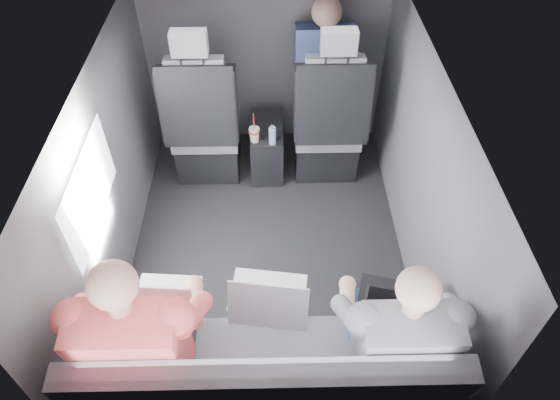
{
  "coord_description": "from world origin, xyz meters",
  "views": [
    {
      "loc": [
        0.04,
        -2.11,
        2.66
      ],
      "look_at": [
        0.08,
        -0.05,
        0.56
      ],
      "focal_mm": 32.0,
      "sensor_mm": 36.0,
      "label": 1
    }
  ],
  "objects_px": {
    "front_seat_left": "(206,130)",
    "laptop_silver": "(268,298)",
    "rear_bench": "(268,386)",
    "passenger_rear_left": "(146,335)",
    "front_seat_right": "(327,129)",
    "passenger_front_right": "(323,68)",
    "passenger_rear_right": "(392,333)",
    "laptop_black": "(395,303)",
    "soda_cup": "(254,134)",
    "water_bottle": "(272,135)",
    "center_console": "(267,147)",
    "laptop_white": "(165,298)"
  },
  "relations": [
    {
      "from": "laptop_white",
      "to": "front_seat_right",
      "type": "bearing_deg",
      "value": 59.83
    },
    {
      "from": "laptop_black",
      "to": "passenger_rear_left",
      "type": "relative_size",
      "value": 0.29
    },
    {
      "from": "soda_cup",
      "to": "passenger_front_right",
      "type": "bearing_deg",
      "value": 37.76
    },
    {
      "from": "rear_bench",
      "to": "passenger_front_right",
      "type": "height_order",
      "value": "passenger_front_right"
    },
    {
      "from": "front_seat_right",
      "to": "laptop_white",
      "type": "bearing_deg",
      "value": -120.17
    },
    {
      "from": "laptop_white",
      "to": "passenger_rear_left",
      "type": "distance_m",
      "value": 0.21
    },
    {
      "from": "passenger_rear_left",
      "to": "passenger_front_right",
      "type": "xyz_separation_m",
      "value": [
        0.96,
        2.07,
        0.11
      ]
    },
    {
      "from": "laptop_white",
      "to": "passenger_rear_left",
      "type": "height_order",
      "value": "passenger_rear_left"
    },
    {
      "from": "center_console",
      "to": "soda_cup",
      "type": "bearing_deg",
      "value": -116.68
    },
    {
      "from": "laptop_silver",
      "to": "passenger_rear_right",
      "type": "relative_size",
      "value": 0.33
    },
    {
      "from": "laptop_black",
      "to": "rear_bench",
      "type": "bearing_deg",
      "value": -158.12
    },
    {
      "from": "front_seat_left",
      "to": "laptop_black",
      "type": "relative_size",
      "value": 3.41
    },
    {
      "from": "laptop_white",
      "to": "passenger_front_right",
      "type": "relative_size",
      "value": 0.38
    },
    {
      "from": "soda_cup",
      "to": "laptop_black",
      "type": "xyz_separation_m",
      "value": [
        0.7,
        -1.52,
        0.17
      ]
    },
    {
      "from": "passenger_front_right",
      "to": "water_bottle",
      "type": "bearing_deg",
      "value": -131.94
    },
    {
      "from": "rear_bench",
      "to": "laptop_white",
      "type": "distance_m",
      "value": 0.65
    },
    {
      "from": "rear_bench",
      "to": "laptop_white",
      "type": "relative_size",
      "value": 4.91
    },
    {
      "from": "laptop_silver",
      "to": "front_seat_right",
      "type": "bearing_deg",
      "value": 74.73
    },
    {
      "from": "water_bottle",
      "to": "passenger_front_right",
      "type": "height_order",
      "value": "passenger_front_right"
    },
    {
      "from": "passenger_rear_left",
      "to": "passenger_front_right",
      "type": "distance_m",
      "value": 2.28
    },
    {
      "from": "front_seat_left",
      "to": "water_bottle",
      "type": "bearing_deg",
      "value": -17.89
    },
    {
      "from": "front_seat_right",
      "to": "passenger_front_right",
      "type": "height_order",
      "value": "passenger_front_right"
    },
    {
      "from": "laptop_black",
      "to": "passenger_front_right",
      "type": "distance_m",
      "value": 1.93
    },
    {
      "from": "rear_bench",
      "to": "soda_cup",
      "type": "xyz_separation_m",
      "value": [
        -0.09,
        1.77,
        0.15
      ]
    },
    {
      "from": "center_console",
      "to": "passenger_rear_right",
      "type": "distance_m",
      "value": 1.98
    },
    {
      "from": "rear_bench",
      "to": "laptop_black",
      "type": "relative_size",
      "value": 4.31
    },
    {
      "from": "laptop_silver",
      "to": "passenger_rear_left",
      "type": "distance_m",
      "value": 0.58
    },
    {
      "from": "front_seat_right",
      "to": "water_bottle",
      "type": "distance_m",
      "value": 0.44
    },
    {
      "from": "laptop_silver",
      "to": "passenger_front_right",
      "type": "relative_size",
      "value": 0.47
    },
    {
      "from": "front_seat_right",
      "to": "passenger_rear_right",
      "type": "distance_m",
      "value": 1.82
    },
    {
      "from": "water_bottle",
      "to": "laptop_silver",
      "type": "relative_size",
      "value": 0.37
    },
    {
      "from": "center_console",
      "to": "passenger_rear_right",
      "type": "relative_size",
      "value": 0.4
    },
    {
      "from": "front_seat_right",
      "to": "laptop_black",
      "type": "height_order",
      "value": "front_seat_right"
    },
    {
      "from": "front_seat_left",
      "to": "soda_cup",
      "type": "height_order",
      "value": "front_seat_left"
    },
    {
      "from": "rear_bench",
      "to": "water_bottle",
      "type": "relative_size",
      "value": 10.72
    },
    {
      "from": "center_console",
      "to": "laptop_white",
      "type": "distance_m",
      "value": 1.77
    },
    {
      "from": "rear_bench",
      "to": "laptop_white",
      "type": "height_order",
      "value": "rear_bench"
    },
    {
      "from": "front_seat_right",
      "to": "center_console",
      "type": "bearing_deg",
      "value": 174.93
    },
    {
      "from": "front_seat_left",
      "to": "passenger_rear_left",
      "type": "relative_size",
      "value": 1.0
    },
    {
      "from": "front_seat_left",
      "to": "laptop_silver",
      "type": "bearing_deg",
      "value": -74.18
    },
    {
      "from": "laptop_silver",
      "to": "laptop_black",
      "type": "height_order",
      "value": "laptop_silver"
    },
    {
      "from": "front_seat_left",
      "to": "water_bottle",
      "type": "relative_size",
      "value": 8.48
    },
    {
      "from": "laptop_black",
      "to": "passenger_rear_left",
      "type": "bearing_deg",
      "value": -172.5
    },
    {
      "from": "front_seat_left",
      "to": "front_seat_right",
      "type": "bearing_deg",
      "value": 0.0
    },
    {
      "from": "center_console",
      "to": "passenger_rear_left",
      "type": "bearing_deg",
      "value": -106.25
    },
    {
      "from": "rear_bench",
      "to": "passenger_rear_left",
      "type": "bearing_deg",
      "value": 170.05
    },
    {
      "from": "front_seat_right",
      "to": "passenger_rear_right",
      "type": "xyz_separation_m",
      "value": [
        0.12,
        -1.81,
        0.22
      ]
    },
    {
      "from": "front_seat_right",
      "to": "passenger_rear_right",
      "type": "height_order",
      "value": "front_seat_right"
    },
    {
      "from": "center_console",
      "to": "laptop_black",
      "type": "height_order",
      "value": "laptop_black"
    },
    {
      "from": "front_seat_left",
      "to": "laptop_silver",
      "type": "distance_m",
      "value": 1.7
    }
  ]
}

